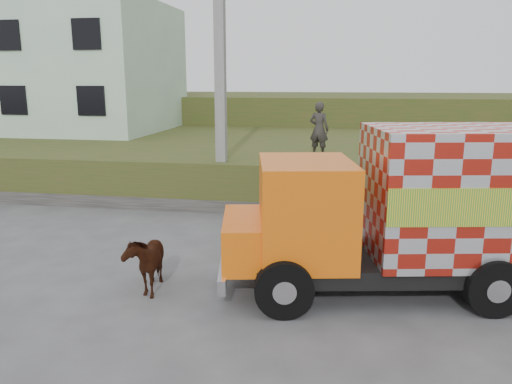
% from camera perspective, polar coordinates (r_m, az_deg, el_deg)
% --- Properties ---
extents(ground, '(120.00, 120.00, 0.00)m').
position_cam_1_polar(ground, '(11.19, -4.47, -8.02)').
color(ground, '#474749').
rests_on(ground, ground).
extents(embankment, '(40.00, 12.00, 1.50)m').
position_cam_1_polar(embankment, '(20.55, 2.41, 3.78)').
color(embankment, '#324A18').
rests_on(embankment, ground).
extents(embankment_far, '(40.00, 12.00, 3.00)m').
position_cam_1_polar(embankment_far, '(32.33, 5.26, 8.38)').
color(embankment_far, '#324A18').
rests_on(embankment_far, ground).
extents(retaining_strip, '(16.00, 0.50, 0.40)m').
position_cam_1_polar(retaining_strip, '(15.52, -7.81, -1.37)').
color(retaining_strip, '#595651').
rests_on(retaining_strip, ground).
extents(building, '(10.00, 8.00, 6.00)m').
position_cam_1_polar(building, '(26.86, -21.20, 13.10)').
color(building, silver).
rests_on(building, embankment).
extents(utility_pole, '(1.20, 0.30, 8.00)m').
position_cam_1_polar(utility_pole, '(15.17, -4.10, 13.17)').
color(utility_pole, gray).
rests_on(utility_pole, ground).
extents(cargo_truck, '(7.30, 3.54, 3.12)m').
position_cam_1_polar(cargo_truck, '(9.82, 19.53, -1.86)').
color(cargo_truck, black).
rests_on(cargo_truck, ground).
extents(cow, '(0.91, 1.48, 1.17)m').
position_cam_1_polar(cow, '(9.85, -12.52, -7.63)').
color(cow, '#351D0D').
rests_on(cow, ground).
extents(pedestrian, '(0.75, 0.61, 1.77)m').
position_cam_1_polar(pedestrian, '(16.29, 7.21, 7.11)').
color(pedestrian, '#2F2D2A').
rests_on(pedestrian, embankment).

